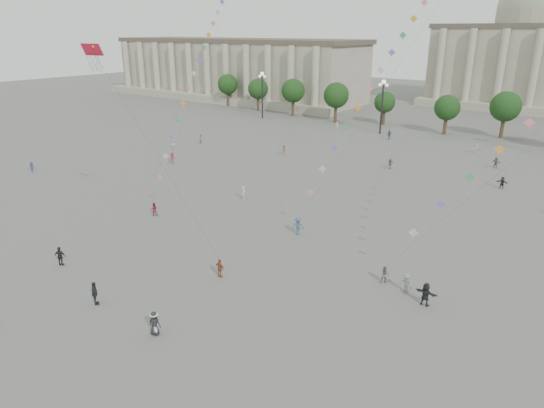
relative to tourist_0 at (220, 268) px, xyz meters
The scene contains 29 objects.
ground 6.60m from the tourist_0, 90.40° to the right, with size 360.00×360.00×0.00m, color #595654.
hall_west 115.41m from the tourist_0, 130.67° to the left, with size 84.00×26.22×17.20m.
hall_central 123.40m from the tourist_0, 90.02° to the left, with size 48.30×34.30×35.50m.
tree_row 71.60m from the tourist_0, 90.04° to the left, with size 137.12×5.12×8.00m.
lamp_post_far_west 78.09m from the tourist_0, 125.37° to the left, with size 2.00×0.90×10.65m.
lamp_post_mid_west 65.54m from the tourist_0, 103.34° to the left, with size 2.00×0.90×10.65m.
person_crowd_0 60.77m from the tourist_0, 100.83° to the left, with size 1.05×0.44×1.80m, color #374C7D.
person_crowd_1 48.60m from the tourist_0, 142.23° to the left, with size 0.79×0.62×1.63m, color silver.
person_crowd_2 38.74m from the tourist_0, 143.76° to the left, with size 1.13×0.65×1.74m, color maroon.
person_crowd_3 16.68m from the tourist_0, 21.48° to the left, with size 1.73×0.55×1.86m, color black.
person_crowd_4 58.38m from the tourist_0, 85.03° to the left, with size 1.47×0.47×1.59m, color white.
person_crowd_5 44.40m from the tourist_0, behind, with size 1.00×0.58×1.55m, color navy.
person_crowd_6 15.32m from the tourist_0, 27.38° to the left, with size 1.08×0.62×1.67m, color slate.
person_crowd_10 65.90m from the tourist_0, 111.16° to the left, with size 0.60×0.40×1.65m, color beige.
person_crowd_12 51.45m from the tourist_0, 78.79° to the left, with size 1.59×0.51×1.71m, color slate.
person_crowd_13 19.99m from the tourist_0, 124.36° to the left, with size 0.63×0.41×1.72m, color silver.
person_crowd_16 40.59m from the tourist_0, 93.77° to the left, with size 0.95×0.40×1.62m, color #5B5C5F.
person_crowd_17 43.40m from the tourist_0, 118.40° to the left, with size 1.00×0.58×1.55m, color brown.
person_crowd_18 51.51m from the tourist_0, 136.54° to the left, with size 0.84×0.65×1.72m, color tan.
person_crowd_19 42.42m from the tourist_0, 71.91° to the left, with size 1.48×0.47×1.59m, color black.
tourist_0 is the anchor object (origin of this frame).
tourist_1 10.07m from the tourist_0, 117.47° to the right, with size 1.11×0.46×1.90m, color #212227.
tourist_4 14.56m from the tourist_0, 151.60° to the right, with size 1.05×0.44×1.78m, color black.
kite_flyer_0 16.95m from the tourist_0, 158.60° to the left, with size 0.74×0.58×1.53m, color maroon.
kite_flyer_1 11.49m from the tourist_0, 89.01° to the left, with size 1.20×0.69×1.86m, color #31496E.
kite_flyer_2 13.78m from the tourist_0, 32.55° to the left, with size 0.73×0.57×1.50m, color slate.
hat_person 9.00m from the tourist_0, 77.00° to the right, with size 0.99×0.80×1.75m.
dragon_kite 21.19m from the tourist_0, behind, with size 7.87×0.84×21.38m.
kite_train_west 41.77m from the tourist_0, 132.03° to the left, with size 16.46×38.51×56.11m.
Camera 1 is at (25.58, -20.08, 19.88)m, focal length 32.00 mm.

